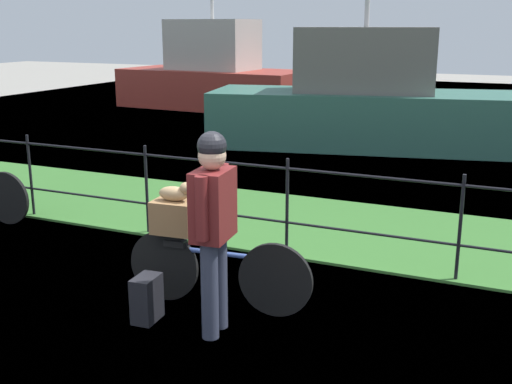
# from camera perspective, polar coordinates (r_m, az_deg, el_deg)

# --- Properties ---
(ground_plane) EXTENTS (60.00, 60.00, 0.00)m
(ground_plane) POSITION_cam_1_polar(r_m,az_deg,el_deg) (5.17, -6.58, -13.73)
(ground_plane) COLOR gray
(grass_strip) EXTENTS (27.00, 2.40, 0.03)m
(grass_strip) POSITION_cam_1_polar(r_m,az_deg,el_deg) (7.99, 5.68, -3.04)
(grass_strip) COLOR #38702D
(grass_strip) RESTS_ON ground
(harbor_water) EXTENTS (30.00, 30.00, 0.00)m
(harbor_water) POSITION_cam_1_polar(r_m,az_deg,el_deg) (14.70, 14.52, 4.79)
(harbor_water) COLOR #426684
(harbor_water) RESTS_ON ground
(iron_fence) EXTENTS (18.04, 0.04, 1.09)m
(iron_fence) POSITION_cam_1_polar(r_m,az_deg,el_deg) (6.81, 2.83, -0.73)
(iron_fence) COLOR black
(iron_fence) RESTS_ON ground
(bicycle_main) EXTENTS (1.73, 0.24, 0.66)m
(bicycle_main) POSITION_cam_1_polar(r_m,az_deg,el_deg) (5.67, -3.61, -7.06)
(bicycle_main) COLOR black
(bicycle_main) RESTS_ON ground
(wooden_crate) EXTENTS (0.40, 0.31, 0.30)m
(wooden_crate) POSITION_cam_1_polar(r_m,az_deg,el_deg) (5.67, -7.38, -2.22)
(wooden_crate) COLOR olive
(wooden_crate) RESTS_ON bicycle_main
(terrier_dog) EXTENTS (0.32, 0.17, 0.18)m
(terrier_dog) POSITION_cam_1_polar(r_m,az_deg,el_deg) (5.60, -7.22, -0.05)
(terrier_dog) COLOR tan
(terrier_dog) RESTS_ON wooden_crate
(cyclist_person) EXTENTS (0.30, 0.54, 1.68)m
(cyclist_person) POSITION_cam_1_polar(r_m,az_deg,el_deg) (5.00, -3.89, -2.20)
(cyclist_person) COLOR #383D51
(cyclist_person) RESTS_ON ground
(backpack_on_paving) EXTENTS (0.20, 0.29, 0.40)m
(backpack_on_paving) POSITION_cam_1_polar(r_m,az_deg,el_deg) (5.55, -9.84, -9.46)
(backpack_on_paving) COLOR black
(backpack_on_paving) RESTS_ON ground
(moored_boat_near) EXTENTS (6.50, 3.28, 4.01)m
(moored_boat_near) POSITION_cam_1_polar(r_m,az_deg,el_deg) (13.28, 9.65, 7.84)
(moored_boat_near) COLOR #336656
(moored_boat_near) RESTS_ON ground
(moored_boat_far) EXTENTS (5.77, 2.70, 4.21)m
(moored_boat_far) POSITION_cam_1_polar(r_m,az_deg,el_deg) (19.41, -3.88, 10.39)
(moored_boat_far) COLOR #9E3328
(moored_boat_far) RESTS_ON ground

